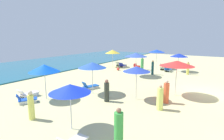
{
  "coord_description": "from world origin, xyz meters",
  "views": [
    {
      "loc": [
        -15.48,
        -1.43,
        4.4
      ],
      "look_at": [
        0.18,
        8.62,
        0.95
      ],
      "focal_mm": 29.08,
      "sensor_mm": 36.0,
      "label": 1
    }
  ],
  "objects_px": {
    "lounge_chair_2_0": "(163,66)",
    "beachgoer_0": "(153,68)",
    "beachgoer_5": "(142,64)",
    "umbrella_4": "(179,55)",
    "beachgoer_2": "(166,93)",
    "umbrella_0": "(113,52)",
    "lounge_chair_0_1": "(119,64)",
    "lounge_chair_1_0": "(26,100)",
    "beachgoer_6": "(31,106)",
    "lounge_chair_5_0": "(90,86)",
    "cooler_box_2": "(138,67)",
    "lounge_chair_0_0": "(123,65)",
    "umbrella_3": "(137,69)",
    "umbrella_2": "(157,51)",
    "beachgoer_3": "(160,98)",
    "umbrella_6": "(136,55)",
    "lounge_chair_4_0": "(168,69)",
    "beachgoer_1": "(107,91)",
    "beachgoer_7": "(188,68)",
    "lounge_chair_1_1": "(28,94)",
    "beachgoer_4": "(119,128)",
    "umbrella_1": "(44,68)",
    "umbrella_7": "(70,88)",
    "umbrella_5": "(92,65)",
    "beach_ball_1": "(118,69)",
    "cooler_box_0": "(135,65)",
    "umbrella_8": "(177,63)",
    "lounge_chair_2_1": "(162,68)"
  },
  "relations": [
    {
      "from": "lounge_chair_4_0",
      "to": "beachgoer_3",
      "type": "height_order",
      "value": "beachgoer_3"
    },
    {
      "from": "lounge_chair_4_0",
      "to": "lounge_chair_1_0",
      "type": "bearing_deg",
      "value": 76.45
    },
    {
      "from": "lounge_chair_2_0",
      "to": "cooler_box_0",
      "type": "distance_m",
      "value": 4.01
    },
    {
      "from": "lounge_chair_5_0",
      "to": "beachgoer_3",
      "type": "bearing_deg",
      "value": -172.94
    },
    {
      "from": "umbrella_4",
      "to": "cooler_box_2",
      "type": "bearing_deg",
      "value": 93.07
    },
    {
      "from": "lounge_chair_2_0",
      "to": "beachgoer_5",
      "type": "bearing_deg",
      "value": 45.04
    },
    {
      "from": "umbrella_2",
      "to": "beachgoer_4",
      "type": "xyz_separation_m",
      "value": [
        -18.38,
        -4.85,
        -1.7
      ]
    },
    {
      "from": "umbrella_3",
      "to": "lounge_chair_2_1",
      "type": "bearing_deg",
      "value": 9.05
    },
    {
      "from": "umbrella_7",
      "to": "umbrella_8",
      "type": "xyz_separation_m",
      "value": [
        7.9,
        -2.93,
        0.43
      ]
    },
    {
      "from": "umbrella_0",
      "to": "umbrella_6",
      "type": "bearing_deg",
      "value": -125.19
    },
    {
      "from": "beachgoer_3",
      "to": "umbrella_3",
      "type": "bearing_deg",
      "value": 152.39
    },
    {
      "from": "umbrella_3",
      "to": "beachgoer_0",
      "type": "bearing_deg",
      "value": 13.05
    },
    {
      "from": "beachgoer_0",
      "to": "beachgoer_6",
      "type": "bearing_deg",
      "value": -133.11
    },
    {
      "from": "lounge_chair_5_0",
      "to": "cooler_box_2",
      "type": "relative_size",
      "value": 2.95
    },
    {
      "from": "umbrella_6",
      "to": "beachgoer_1",
      "type": "height_order",
      "value": "umbrella_6"
    },
    {
      "from": "lounge_chair_1_1",
      "to": "lounge_chair_2_0",
      "type": "xyz_separation_m",
      "value": [
        17.55,
        -4.46,
        -0.01
      ]
    },
    {
      "from": "umbrella_0",
      "to": "lounge_chair_0_1",
      "type": "bearing_deg",
      "value": -14.53
    },
    {
      "from": "beachgoer_0",
      "to": "beach_ball_1",
      "type": "relative_size",
      "value": 4.29
    },
    {
      "from": "beachgoer_6",
      "to": "beachgoer_7",
      "type": "bearing_deg",
      "value": -46.4
    },
    {
      "from": "beachgoer_4",
      "to": "lounge_chair_4_0",
      "type": "bearing_deg",
      "value": 22.31
    },
    {
      "from": "beachgoer_7",
      "to": "lounge_chair_1_1",
      "type": "bearing_deg",
      "value": -39.68
    },
    {
      "from": "beachgoer_2",
      "to": "beachgoer_5",
      "type": "xyz_separation_m",
      "value": [
        10.59,
        6.31,
        0.07
      ]
    },
    {
      "from": "lounge_chair_1_0",
      "to": "beachgoer_6",
      "type": "distance_m",
      "value": 2.85
    },
    {
      "from": "beachgoer_5",
      "to": "umbrella_4",
      "type": "bearing_deg",
      "value": 157.32
    },
    {
      "from": "lounge_chair_5_0",
      "to": "beachgoer_4",
      "type": "bearing_deg",
      "value": 154.59
    },
    {
      "from": "lounge_chair_1_1",
      "to": "umbrella_6",
      "type": "height_order",
      "value": "umbrella_6"
    },
    {
      "from": "beachgoer_0",
      "to": "cooler_box_2",
      "type": "distance_m",
      "value": 4.76
    },
    {
      "from": "lounge_chair_0_1",
      "to": "beachgoer_0",
      "type": "height_order",
      "value": "beachgoer_0"
    },
    {
      "from": "umbrella_5",
      "to": "beachgoer_0",
      "type": "relative_size",
      "value": 1.46
    },
    {
      "from": "umbrella_8",
      "to": "cooler_box_0",
      "type": "distance_m",
      "value": 13.7
    },
    {
      "from": "lounge_chair_2_0",
      "to": "umbrella_8",
      "type": "xyz_separation_m",
      "value": [
        -11.21,
        -4.43,
        2.19
      ]
    },
    {
      "from": "lounge_chair_0_0",
      "to": "umbrella_3",
      "type": "relative_size",
      "value": 0.58
    },
    {
      "from": "umbrella_3",
      "to": "beachgoer_4",
      "type": "xyz_separation_m",
      "value": [
        -5.47,
        -1.81,
        -1.44
      ]
    },
    {
      "from": "umbrella_1",
      "to": "beach_ball_1",
      "type": "relative_size",
      "value": 6.35
    },
    {
      "from": "lounge_chair_0_1",
      "to": "beachgoer_3",
      "type": "distance_m",
      "value": 16.9
    },
    {
      "from": "beachgoer_4",
      "to": "beachgoer_5",
      "type": "bearing_deg",
      "value": 33.25
    },
    {
      "from": "beachgoer_1",
      "to": "beachgoer_2",
      "type": "distance_m",
      "value": 3.98
    },
    {
      "from": "umbrella_7",
      "to": "umbrella_1",
      "type": "bearing_deg",
      "value": 65.43
    },
    {
      "from": "cooler_box_2",
      "to": "beachgoer_1",
      "type": "bearing_deg",
      "value": 119.2
    },
    {
      "from": "beachgoer_5",
      "to": "beachgoer_6",
      "type": "bearing_deg",
      "value": 52.82
    },
    {
      "from": "lounge_chair_2_0",
      "to": "beachgoer_0",
      "type": "xyz_separation_m",
      "value": [
        -4.82,
        -0.27,
        0.53
      ]
    },
    {
      "from": "lounge_chair_2_0",
      "to": "cooler_box_0",
      "type": "relative_size",
      "value": 2.33
    },
    {
      "from": "umbrella_4",
      "to": "lounge_chair_4_0",
      "type": "bearing_deg",
      "value": 128.34
    },
    {
      "from": "lounge_chair_5_0",
      "to": "lounge_chair_2_0",
      "type": "bearing_deg",
      "value": -81.73
    },
    {
      "from": "umbrella_1",
      "to": "umbrella_7",
      "type": "height_order",
      "value": "umbrella_1"
    },
    {
      "from": "umbrella_5",
      "to": "beachgoer_7",
      "type": "bearing_deg",
      "value": -22.41
    },
    {
      "from": "lounge_chair_1_0",
      "to": "umbrella_4",
      "type": "relative_size",
      "value": 0.59
    },
    {
      "from": "lounge_chair_1_0",
      "to": "beachgoer_1",
      "type": "distance_m",
      "value": 5.41
    },
    {
      "from": "beachgoer_2",
      "to": "lounge_chair_0_0",
      "type": "bearing_deg",
      "value": -150.75
    },
    {
      "from": "umbrella_2",
      "to": "beachgoer_3",
      "type": "xyz_separation_m",
      "value": [
        -13.84,
        -5.07,
        -1.73
      ]
    }
  ]
}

